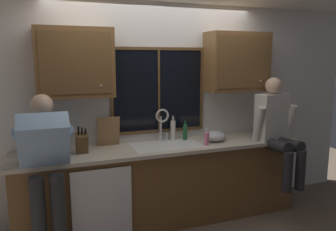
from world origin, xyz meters
name	(u,v)px	position (x,y,z in m)	size (l,w,h in m)	color
back_wall	(154,110)	(0.00, 0.06, 1.27)	(5.65, 0.12, 2.55)	silver
window_glass	(159,90)	(0.04, -0.01, 1.52)	(1.10, 0.02, 0.95)	black
window_frame_top	(159,49)	(0.04, -0.02, 2.02)	(1.17, 0.02, 0.04)	brown
window_frame_bottom	(159,131)	(0.04, -0.02, 1.03)	(1.17, 0.02, 0.04)	brown
window_frame_left	(112,92)	(-0.53, -0.02, 1.52)	(0.04, 0.02, 0.95)	brown
window_frame_right	(202,89)	(0.61, -0.02, 1.52)	(0.04, 0.02, 0.95)	brown
window_mullion_center	(159,91)	(0.04, -0.02, 1.52)	(0.02, 0.02, 0.95)	brown
lower_cabinet_run	(164,185)	(0.00, -0.29, 0.44)	(3.25, 0.58, 0.88)	brown
countertop	(164,148)	(0.00, -0.31, 0.90)	(3.31, 0.62, 0.04)	beige
dishwasher_front	(102,205)	(-0.77, -0.61, 0.46)	(0.60, 0.02, 0.74)	white
upper_cabinet_left	(75,63)	(-0.93, -0.17, 1.86)	(0.78, 0.36, 0.72)	brown
upper_cabinet_right	(237,62)	(1.01, -0.17, 1.86)	(0.78, 0.36, 0.72)	brown
sink	(167,154)	(0.04, -0.30, 0.82)	(0.80, 0.46, 0.21)	silver
faucet	(162,121)	(0.05, -0.12, 1.17)	(0.18, 0.09, 0.40)	silver
person_standing	(45,162)	(-1.28, -0.62, 0.97)	(0.53, 0.68, 1.57)	#262628
person_sitting_on_counter	(277,126)	(1.34, -0.57, 1.10)	(0.54, 0.62, 1.26)	#262628
knife_block	(82,143)	(-0.91, -0.28, 1.03)	(0.12, 0.18, 0.32)	brown
cutting_board	(108,131)	(-0.59, -0.09, 1.09)	(0.25, 0.02, 0.34)	#997047
mixing_bowl	(215,136)	(0.65, -0.31, 0.98)	(0.26, 0.26, 0.13)	#B7B7BC
soap_dispenser	(206,139)	(0.47, -0.45, 1.00)	(0.06, 0.07, 0.20)	pink
bottle_green_glass	(173,130)	(0.20, -0.08, 1.05)	(0.06, 0.06, 0.31)	silver
bottle_tall_clear	(185,132)	(0.34, -0.13, 1.02)	(0.06, 0.06, 0.25)	#1E592D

